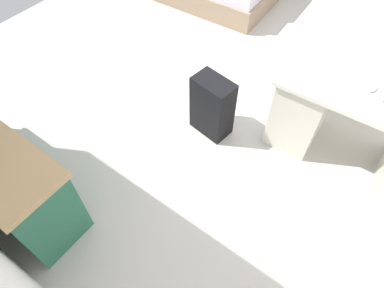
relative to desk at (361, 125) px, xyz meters
The scene contains 5 objects.
ground_plane 1.38m from the desk, ahead, with size 6.04×6.04×0.00m, color beige.
desk is the anchor object (origin of this frame).
office_chair 0.87m from the desk, 79.08° to the right, with size 0.56×0.56×0.94m.
suitcase_black 1.25m from the desk, 22.23° to the left, with size 0.36×0.22×0.59m, color black.
computer_mouse 0.38m from the desk, ahead, with size 0.06×0.10×0.03m, color white.
Camera 1 is at (-1.28, 2.37, 2.49)m, focal length 31.53 mm.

